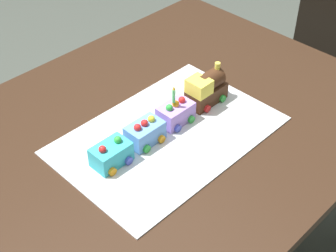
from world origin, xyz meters
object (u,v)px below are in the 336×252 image
cake_car_gondola_sky_blue (145,133)px  cake_car_flatbed_turquoise (111,154)px  birthday_candle (174,94)px  cake_locomotive (206,89)px  dining_table (153,159)px  cake_car_caboose_lavender (175,113)px

cake_car_gondola_sky_blue → cake_car_flatbed_turquoise: size_ratio=1.00×
birthday_candle → cake_locomotive: bearing=-180.0°
birthday_candle → cake_car_flatbed_turquoise: bearing=0.0°
cake_car_flatbed_turquoise → birthday_candle: (-0.23, -0.00, 0.07)m
cake_locomotive → cake_car_gondola_sky_blue: cake_locomotive is taller
cake_locomotive → birthday_candle: (0.14, 0.00, 0.05)m
dining_table → cake_car_gondola_sky_blue: bearing=24.5°
cake_locomotive → birthday_candle: bearing=0.0°
dining_table → cake_car_flatbed_turquoise: bearing=7.2°
cake_car_caboose_lavender → birthday_candle: bearing=-0.0°
dining_table → cake_locomotive: 0.26m
cake_car_caboose_lavender → birthday_candle: 0.07m
cake_car_gondola_sky_blue → birthday_candle: size_ratio=1.85×
cake_car_caboose_lavender → cake_car_gondola_sky_blue: 0.12m
cake_car_flatbed_turquoise → birthday_candle: size_ratio=1.85×
cake_locomotive → dining_table: bearing=-5.8°
dining_table → cake_car_flatbed_turquoise: 0.22m
dining_table → cake_car_flatbed_turquoise: cake_car_flatbed_turquoise is taller
cake_locomotive → cake_car_caboose_lavender: (0.13, 0.00, -0.02)m
cake_locomotive → birthday_candle: size_ratio=2.58×
cake_car_flatbed_turquoise → dining_table: bearing=-172.8°
cake_locomotive → cake_car_caboose_lavender: bearing=0.0°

